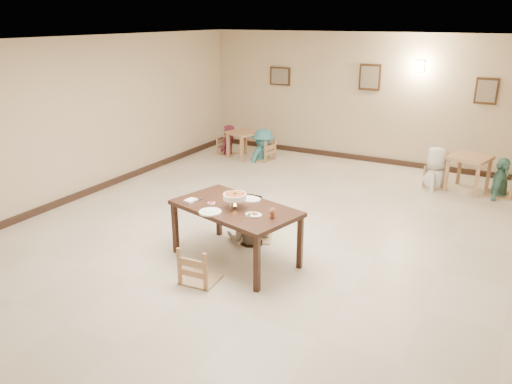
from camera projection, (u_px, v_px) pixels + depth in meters
The scene contains 31 objects.
floor at pixel (267, 233), 8.09m from camera, with size 10.00×10.00×0.00m, color beige.
ceiling at pixel (269, 41), 7.09m from camera, with size 10.00×10.00×0.00m, color silver.
wall_back at pixel (365, 98), 11.74m from camera, with size 10.00×10.00×0.00m, color #C9B290.
wall_left at pixel (79, 119), 9.39m from camera, with size 10.00×10.00×0.00m, color #C9B290.
baseboard_back at pixel (360, 158), 12.20m from camera, with size 8.00×0.06×0.12m, color black.
baseboard_left at pixel (89, 191), 9.85m from camera, with size 0.06×10.00×0.12m, color black.
picture_a at pixel (280, 76), 12.56m from camera, with size 0.55×0.04×0.45m.
picture_b at pixel (370, 77), 11.49m from camera, with size 0.50×0.04×0.60m.
picture_c at pixel (486, 91), 10.42m from camera, with size 0.45×0.04×0.55m.
wall_sconce at pixel (420, 66), 10.90m from camera, with size 0.16×0.05×0.22m, color #FFD88C.
main_table at pixel (235, 212), 6.98m from camera, with size 1.96×1.41×0.83m.
chair_far at pixel (256, 209), 7.76m from camera, with size 0.47×0.47×1.00m.
chair_near at pixel (200, 247), 6.50m from camera, with size 0.46×0.46×0.98m.
main_diner at pixel (250, 194), 7.58m from camera, with size 0.76×0.59×1.57m, color gray.
curry_warmer at pixel (235, 197), 6.83m from camera, with size 0.36×0.32×0.29m.
rice_plate_far at pixel (250, 199), 7.18m from camera, with size 0.32×0.32×0.07m.
rice_plate_near at pixel (210, 212), 6.72m from camera, with size 0.31×0.31×0.07m.
fried_plate at pixel (253, 214), 6.62m from camera, with size 0.23×0.23×0.05m.
chili_dish at pixel (211, 203), 7.05m from camera, with size 0.11×0.11×0.02m.
napkin_cutlery at pixel (191, 200), 7.13m from camera, with size 0.18×0.26×0.03m.
drink_glass at pixel (272, 213), 6.53m from camera, with size 0.07×0.07×0.13m.
bg_table_left at pixel (244, 137), 12.24m from camera, with size 0.86×0.86×0.66m.
bg_table_right at pixel (469, 163), 9.91m from camera, with size 0.89×0.89×0.72m.
bg_chair_ll at pixel (228, 137), 12.56m from camera, with size 0.43×0.43×0.91m.
bg_chair_lr at pixel (263, 140), 12.08m from camera, with size 0.47×0.47×0.99m.
bg_chair_rl at pixel (436, 167), 10.17m from camera, with size 0.41×0.41×0.86m.
bg_chair_rr at pixel (502, 169), 9.65m from camera, with size 0.50×0.50×1.06m.
bg_diner_a at pixel (227, 125), 12.45m from camera, with size 0.55×0.36×1.52m, color #54162D.
bg_diner_b at pixel (263, 129), 11.98m from camera, with size 0.99×0.57×1.54m, color teal.
bg_diner_c at pixel (439, 147), 10.03m from camera, with size 0.82×0.53×1.68m, color silver.
bg_diner_d at pixel (504, 158), 9.57m from camera, with size 0.89×0.37×1.52m, color #54907F.
Camera 1 is at (3.36, -6.60, 3.33)m, focal length 35.00 mm.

